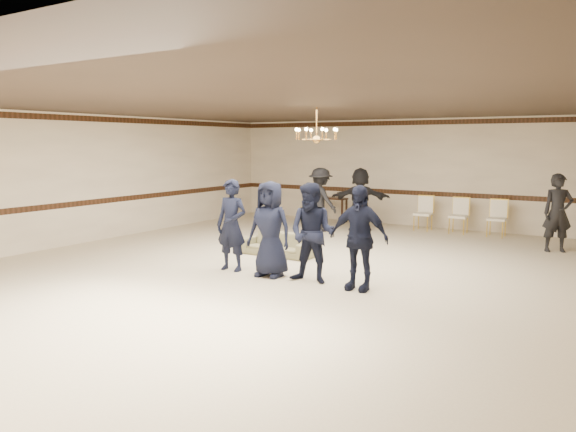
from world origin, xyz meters
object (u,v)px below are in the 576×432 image
at_px(settee, 278,244).
at_px(adult_mid, 360,199).
at_px(banquet_chair_left, 423,214).
at_px(boy_d, 359,238).
at_px(adult_right, 558,213).
at_px(adult_left, 320,200).
at_px(chandelier, 317,123).
at_px(boy_c, 312,233).
at_px(console_table, 333,210).
at_px(banquet_chair_right, 497,219).
at_px(banquet_chair_mid, 459,216).
at_px(boy_b, 270,229).
at_px(boy_a, 232,225).

height_order(settee, adult_mid, adult_mid).
relative_size(adult_mid, banquet_chair_left, 1.84).
height_order(boy_d, adult_right, adult_right).
relative_size(adult_left, adult_right, 1.00).
xyz_separation_m(chandelier, boy_c, (0.79, -1.55, -1.98)).
bearing_deg(boy_d, settee, 146.88).
relative_size(adult_right, console_table, 1.95).
bearing_deg(banquet_chair_left, boy_d, -83.72).
height_order(banquet_chair_right, console_table, banquet_chair_right).
relative_size(chandelier, adult_mid, 0.52).
xyz_separation_m(settee, banquet_chair_mid, (2.62, 5.10, 0.24)).
bearing_deg(boy_d, boy_b, 178.90).
height_order(boy_d, banquet_chair_left, boy_d).
bearing_deg(boy_c, chandelier, 112.21).
xyz_separation_m(settee, adult_mid, (0.10, 4.12, 0.65)).
xyz_separation_m(banquet_chair_left, banquet_chair_mid, (1.00, 0.00, 0.00)).
bearing_deg(boy_c, settee, 132.35).
xyz_separation_m(settee, adult_right, (5.20, 3.72, 0.65)).
xyz_separation_m(boy_a, banquet_chair_left, (1.58, 6.81, -0.41)).
bearing_deg(banquet_chair_left, boy_b, -98.77).
bearing_deg(adult_left, boy_b, 128.50).
relative_size(boy_d, adult_mid, 1.00).
distance_m(boy_a, adult_left, 5.19).
distance_m(boy_a, adult_mid, 5.82).
bearing_deg(banquet_chair_left, banquet_chair_mid, -3.03).
relative_size(banquet_chair_left, console_table, 1.06).
xyz_separation_m(boy_a, adult_mid, (0.07, 5.82, 0.00)).
distance_m(settee, adult_right, 6.42).
bearing_deg(boy_c, banquet_chair_left, 87.17).
bearing_deg(boy_b, settee, 114.68).
height_order(boy_a, boy_d, same).
bearing_deg(settee, boy_a, -88.46).
distance_m(settee, adult_mid, 4.17).
height_order(boy_b, boy_d, same).
bearing_deg(boy_c, banquet_chair_mid, 78.78).
height_order(boy_b, banquet_chair_left, boy_b).
relative_size(boy_b, boy_d, 1.00).
bearing_deg(chandelier, boy_b, -94.21).
distance_m(chandelier, console_table, 6.47).
bearing_deg(banquet_chair_mid, boy_d, -90.63).
relative_size(boy_d, settee, 1.05).
bearing_deg(adult_mid, boy_c, 85.37).
distance_m(boy_b, adult_mid, 5.88).
height_order(boy_b, boy_c, same).
relative_size(boy_c, adult_right, 1.00).
bearing_deg(boy_c, console_table, 110.01).
relative_size(adult_mid, console_table, 1.95).
bearing_deg(chandelier, banquet_chair_mid, 73.36).
xyz_separation_m(chandelier, boy_b, (-0.11, -1.55, -1.98)).
bearing_deg(boy_a, banquet_chair_mid, 65.40).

